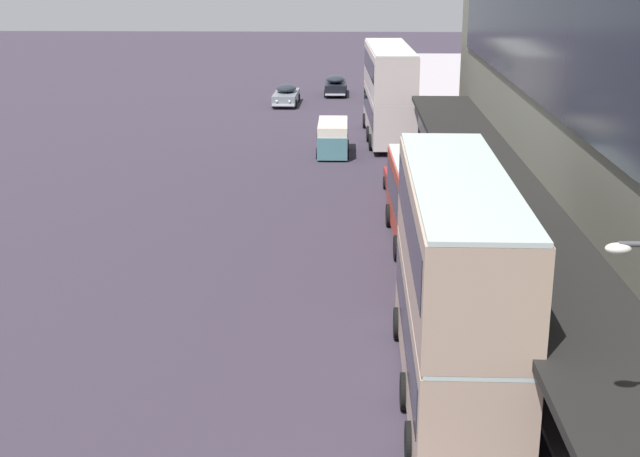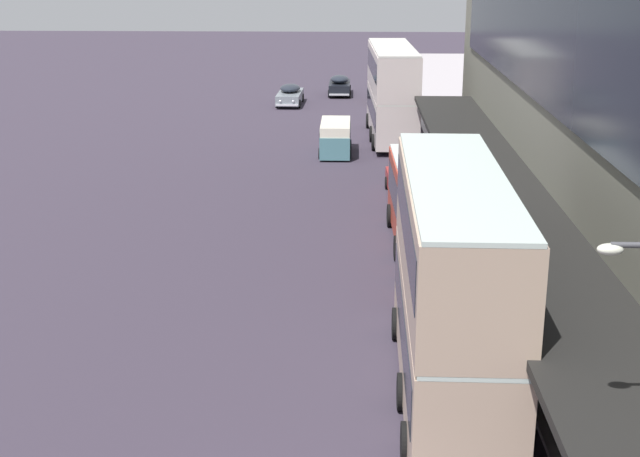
{
  "view_description": "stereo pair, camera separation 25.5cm",
  "coord_description": "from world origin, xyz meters",
  "views": [
    {
      "loc": [
        0.89,
        -14.89,
        11.7
      ],
      "look_at": [
        0.04,
        17.31,
        1.58
      ],
      "focal_mm": 50.0,
      "sensor_mm": 36.0,
      "label": 1
    },
    {
      "loc": [
        1.15,
        -14.88,
        11.7
      ],
      "look_at": [
        0.04,
        17.31,
        1.58
      ],
      "focal_mm": 50.0,
      "sensor_mm": 36.0,
      "label": 2
    }
  ],
  "objects": [
    {
      "name": "fire_hydrant",
      "position": [
        6.64,
        13.22,
        0.49
      ],
      "size": [
        0.2,
        0.4,
        0.7
      ],
      "color": "red",
      "rests_on": "sidewalk_kerb"
    },
    {
      "name": "sedan_trailing_near",
      "position": [
        0.22,
        59.86,
        0.81
      ],
      "size": [
        1.88,
        4.61,
        1.67
      ],
      "color": "black",
      "rests_on": "ground"
    },
    {
      "name": "transit_bus_kerbside_front",
      "position": [
        3.77,
        41.78,
        3.18
      ],
      "size": [
        3.1,
        11.09,
        5.9
      ],
      "color": "beige",
      "rests_on": "ground"
    },
    {
      "name": "transit_bus_kerbside_rear",
      "position": [
        4.28,
        19.12,
        1.91
      ],
      "size": [
        2.94,
        10.92,
        3.34
      ],
      "color": "#AD321E",
      "rests_on": "ground"
    },
    {
      "name": "sedan_lead_near",
      "position": [
        3.93,
        56.0,
        0.81
      ],
      "size": [
        2.03,
        4.34,
        1.66
      ],
      "color": "olive",
      "rests_on": "ground"
    },
    {
      "name": "transit_bus_kerbside_far",
      "position": [
        3.88,
        7.18,
        3.34
      ],
      "size": [
        2.91,
        10.95,
        6.21
      ],
      "color": "tan",
      "rests_on": "ground"
    },
    {
      "name": "sedan_oncoming_rear",
      "position": [
        -3.62,
        54.92,
        0.78
      ],
      "size": [
        2.04,
        5.06,
        1.57
      ],
      "color": "gray",
      "rests_on": "ground"
    },
    {
      "name": "pedestrian_at_kerb",
      "position": [
        7.6,
        6.64,
        1.18
      ],
      "size": [
        0.33,
        0.61,
        1.86
      ],
      "color": "#332C1E",
      "rests_on": "sidewalk_kerb"
    },
    {
      "name": "sedan_second_near",
      "position": [
        3.96,
        27.71,
        0.74
      ],
      "size": [
        2.02,
        5.02,
        1.49
      ],
      "color": "#A41E1C",
      "rests_on": "ground"
    },
    {
      "name": "vw_van",
      "position": [
        0.27,
        37.26,
        1.1
      ],
      "size": [
        1.92,
        4.55,
        1.96
      ],
      "color": "teal",
      "rests_on": "ground"
    }
  ]
}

